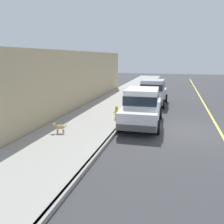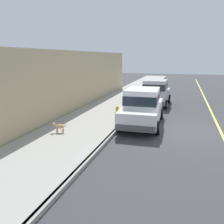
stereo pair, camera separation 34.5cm
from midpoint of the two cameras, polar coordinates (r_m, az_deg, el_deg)
name	(u,v)px [view 1 (the left image)]	position (r m, az deg, el deg)	size (l,w,h in m)	color
ground_plane	(185,131)	(11.99, 16.52, -4.32)	(80.00, 80.00, 0.00)	#38383A
curb	(121,124)	(12.27, 1.44, -3.01)	(0.16, 64.00, 0.14)	gray
sidewalk	(89,122)	(12.80, -6.42, -2.41)	(3.60, 64.00, 0.14)	#99968E
lane_centre_line	(221,133)	(12.15, 24.10, -4.70)	(0.12, 57.60, 0.01)	#E0D64C
car_white_sedan	(142,106)	(12.31, 6.41, 1.34)	(2.14, 4.65, 1.92)	white
car_silver_hatchback	(153,92)	(17.59, 9.32, 4.79)	(2.05, 3.85, 1.88)	#BCBCC1
dog_tan	(59,127)	(10.94, -13.61, -3.46)	(0.75, 0.28, 0.49)	tan
fire_hydrant	(116,113)	(12.99, 0.32, -0.24)	(0.34, 0.24, 0.72)	gold
building_facade	(81,79)	(17.14, -7.96, 7.85)	(0.50, 20.00, 3.87)	tan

